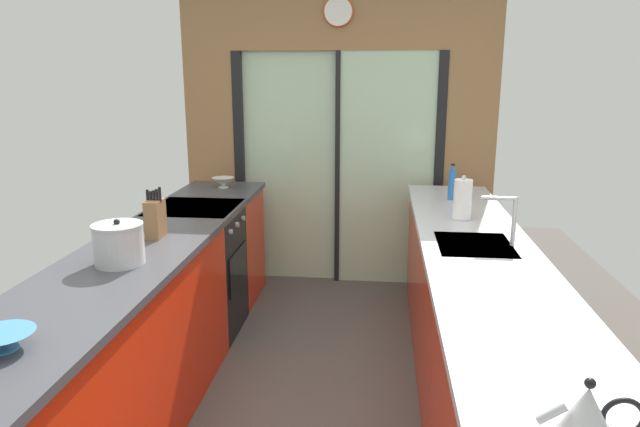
# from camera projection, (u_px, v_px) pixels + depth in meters

# --- Properties ---
(ground_plane) EXTENTS (5.04, 7.60, 0.02)m
(ground_plane) POSITION_uv_depth(u_px,v_px,m) (314.00, 383.00, 3.52)
(ground_plane) COLOR #4C4742
(back_wall_unit) EXTENTS (2.64, 0.12, 2.70)m
(back_wall_unit) POSITION_uv_depth(u_px,v_px,m) (338.00, 109.00, 4.88)
(back_wall_unit) COLOR olive
(back_wall_unit) RESTS_ON ground_plane
(left_counter_run) EXTENTS (0.62, 3.80, 0.92)m
(left_counter_run) POSITION_uv_depth(u_px,v_px,m) (132.00, 339.00, 3.04)
(left_counter_run) COLOR red
(left_counter_run) RESTS_ON ground_plane
(right_counter_run) EXTENTS (0.62, 3.80, 0.92)m
(right_counter_run) POSITION_uv_depth(u_px,v_px,m) (480.00, 342.00, 3.02)
(right_counter_run) COLOR red
(right_counter_run) RESTS_ON ground_plane
(sink_faucet) EXTENTS (0.19, 0.02, 0.27)m
(sink_faucet) POSITION_uv_depth(u_px,v_px,m) (509.00, 213.00, 3.09)
(sink_faucet) COLOR #B7BABC
(sink_faucet) RESTS_ON right_counter_run
(oven_range) EXTENTS (0.60, 0.60, 0.92)m
(oven_range) POSITION_uv_depth(u_px,v_px,m) (198.00, 270.00, 4.12)
(oven_range) COLOR black
(oven_range) RESTS_ON ground_plane
(mixing_bowl_near) EXTENTS (0.22, 0.22, 0.06)m
(mixing_bowl_near) POSITION_uv_depth(u_px,v_px,m) (3.00, 340.00, 1.95)
(mixing_bowl_near) COLOR teal
(mixing_bowl_near) RESTS_ON left_counter_run
(mixing_bowl_far) EXTENTS (0.18, 0.18, 0.08)m
(mixing_bowl_far) POSITION_uv_depth(u_px,v_px,m) (223.00, 182.00, 4.66)
(mixing_bowl_far) COLOR silver
(mixing_bowl_far) RESTS_ON left_counter_run
(knife_block) EXTENTS (0.09, 0.14, 0.29)m
(knife_block) POSITION_uv_depth(u_px,v_px,m) (155.00, 218.00, 3.26)
(knife_block) COLOR brown
(knife_block) RESTS_ON left_counter_run
(stock_pot) EXTENTS (0.24, 0.24, 0.23)m
(stock_pot) POSITION_uv_depth(u_px,v_px,m) (119.00, 244.00, 2.81)
(stock_pot) COLOR #B7BABC
(stock_pot) RESTS_ON left_counter_run
(kettle) EXTENTS (0.26, 0.18, 0.20)m
(kettle) POSITION_uv_depth(u_px,v_px,m) (586.00, 418.00, 1.43)
(kettle) COLOR #B7BABC
(kettle) RESTS_ON right_counter_run
(soap_bottle) EXTENTS (0.05, 0.05, 0.27)m
(soap_bottle) POSITION_uv_depth(u_px,v_px,m) (452.00, 184.00, 4.21)
(soap_bottle) COLOR #286BB7
(soap_bottle) RESTS_ON right_counter_run
(paper_towel_roll) EXTENTS (0.13, 0.13, 0.28)m
(paper_towel_roll) POSITION_uv_depth(u_px,v_px,m) (463.00, 200.00, 3.65)
(paper_towel_roll) COLOR #B7BABC
(paper_towel_roll) RESTS_ON right_counter_run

